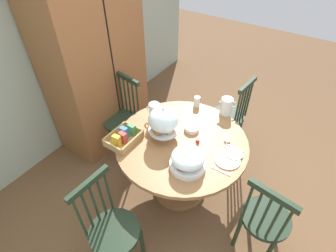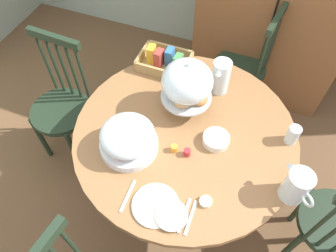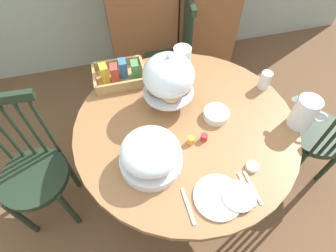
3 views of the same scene
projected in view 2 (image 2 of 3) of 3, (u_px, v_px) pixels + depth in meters
ground_plane at (186, 219)px, 2.19m from camera, size 10.00×10.00×0.00m
dining_table at (184, 152)px, 1.89m from camera, size 1.21×1.21×0.74m
windsor_chair_near_window at (242, 69)px, 2.41m from camera, size 0.40×0.40×0.97m
windsor_chair_by_cabinet at (63, 108)px, 2.18m from camera, size 0.40×0.40×0.97m
windsor_chair_far_side at (335, 228)px, 1.70m from camera, size 0.40×0.40×0.97m
pastry_stand_with_dome at (187, 83)px, 1.66m from camera, size 0.28×0.28×0.34m
fruit_platter_covered at (128, 138)px, 1.59m from camera, size 0.30×0.30×0.18m
orange_juice_pitcher at (220, 78)px, 1.82m from camera, size 0.11×0.19×0.21m
milk_pitcher at (296, 187)px, 1.44m from camera, size 0.16×0.16×0.18m
cereal_basket at (164, 61)px, 1.99m from camera, size 0.32×0.24×0.12m
china_plate_large at (156, 205)px, 1.47m from camera, size 0.22×0.22×0.01m
china_plate_small at (172, 215)px, 1.43m from camera, size 0.15×0.15×0.01m
cereal_bowl at (216, 140)px, 1.66m from camera, size 0.14×0.14×0.04m
drinking_glass at (293, 135)px, 1.64m from camera, size 0.06×0.06×0.11m
butter_dish at (206, 202)px, 1.47m from camera, size 0.06×0.06×0.02m
jam_jar_strawberry at (187, 152)px, 1.62m from camera, size 0.04×0.04×0.04m
jam_jar_apricot at (174, 148)px, 1.63m from camera, size 0.04×0.04×0.04m
table_knife at (184, 215)px, 1.44m from camera, size 0.02×0.17×0.01m
dinner_fork at (191, 218)px, 1.44m from camera, size 0.02×0.17×0.01m
soup_spoon at (128, 196)px, 1.50m from camera, size 0.02×0.17×0.01m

